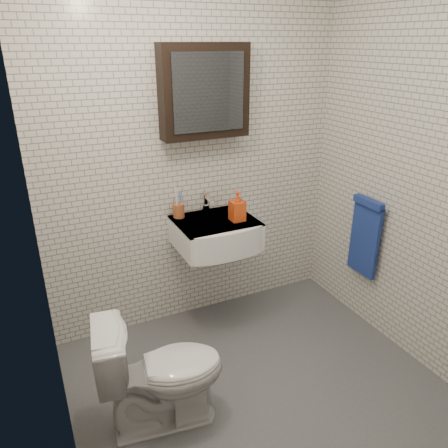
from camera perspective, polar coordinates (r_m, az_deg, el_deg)
name	(u,v)px	position (r m, az deg, el deg)	size (l,w,h in m)	color
ground	(260,389)	(2.91, 4.78, -20.73)	(2.20, 2.00, 0.01)	#505358
room_shell	(270,160)	(2.18, 6.04, 8.32)	(2.22, 2.02, 2.51)	silver
washbasin	(218,234)	(3.05, -0.83, -1.36)	(0.55, 0.50, 0.20)	white
faucet	(206,204)	(3.16, -2.34, 2.64)	(0.06, 0.20, 0.15)	silver
mirror_cabinet	(204,92)	(2.97, -2.57, 16.89)	(0.60, 0.15, 0.60)	black
towel_rail	(365,234)	(3.30, 17.97, -1.21)	(0.09, 0.30, 0.58)	silver
toothbrush_cup	(179,210)	(3.10, -5.94, 1.87)	(0.10, 0.10, 0.22)	#A04F28
soap_bottle	(237,206)	(3.01, 1.75, 2.35)	(0.10, 0.10, 0.21)	orange
toilet	(162,372)	(2.53, -8.16, -18.56)	(0.38, 0.67, 0.69)	white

